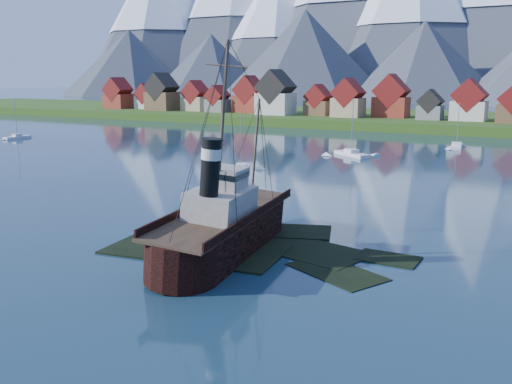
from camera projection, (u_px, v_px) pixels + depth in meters
The scene contains 10 objects.
ground at pixel (230, 250), 58.64m from camera, with size 1400.00×1400.00×0.00m, color #193446.
shoal at pixel (256, 250), 59.69m from camera, with size 31.71×21.24×1.14m.
shore_bank at pixel (481, 126), 203.87m from camera, with size 600.00×80.00×3.20m, color #234012.
seawall at pixel (462, 136), 171.41m from camera, with size 600.00×2.50×2.00m, color #3F3D38.
town at pixel (377, 101), 202.75m from camera, with size 250.96×16.69×17.30m.
tugboat_wreck at pixel (230, 223), 58.40m from camera, with size 6.44×27.74×21.99m.
sailboat_a at pixel (241, 169), 107.68m from camera, with size 5.80×9.31×11.19m.
sailboat_b at pixel (17, 138), 162.63m from camera, with size 2.18×8.15×11.76m.
sailboat_c at pixel (351, 155), 127.58m from camera, with size 9.83×7.87×13.13m.
sailboat_e at pixel (456, 147), 141.82m from camera, with size 3.81×10.35×11.72m.
Camera 1 is at (29.86, -47.76, 17.57)m, focal length 40.00 mm.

